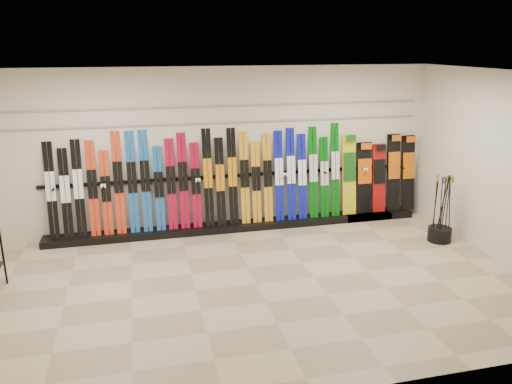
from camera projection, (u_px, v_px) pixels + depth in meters
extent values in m
plane|color=gray|center=(256.00, 284.00, 7.30)|extent=(8.00, 8.00, 0.00)
plane|color=beige|center=(224.00, 150.00, 9.20)|extent=(8.00, 0.00, 8.00)
plane|color=beige|center=(505.00, 169.00, 7.77)|extent=(0.00, 5.00, 5.00)
plane|color=silver|center=(256.00, 74.00, 6.44)|extent=(8.00, 8.00, 0.00)
cube|color=black|center=(240.00, 226.00, 9.45)|extent=(8.00, 0.40, 0.12)
cube|color=black|center=(51.00, 191.00, 8.53)|extent=(0.17, 0.27, 1.67)
cube|color=black|center=(66.00, 194.00, 8.59)|extent=(0.17, 0.25, 1.55)
cube|color=black|center=(79.00, 189.00, 8.63)|extent=(0.17, 0.28, 1.69)
cube|color=red|center=(93.00, 189.00, 8.69)|extent=(0.17, 0.27, 1.66)
cube|color=red|center=(106.00, 193.00, 8.75)|extent=(0.17, 0.24, 1.49)
cube|color=red|center=(118.00, 182.00, 8.78)|extent=(0.17, 0.30, 1.83)
cube|color=#18529B|center=(132.00, 182.00, 8.83)|extent=(0.17, 0.29, 1.80)
cube|color=#18529B|center=(145.00, 181.00, 8.88)|extent=(0.17, 0.30, 1.82)
cube|color=#18529B|center=(159.00, 189.00, 8.95)|extent=(0.17, 0.25, 1.52)
cube|color=#A00827|center=(171.00, 184.00, 9.00)|extent=(0.17, 0.27, 1.64)
cube|color=#A00827|center=(183.00, 181.00, 9.04)|extent=(0.17, 0.28, 1.73)
cube|color=#A00827|center=(196.00, 185.00, 9.10)|extent=(0.17, 0.25, 1.55)
cube|color=black|center=(208.00, 178.00, 9.14)|extent=(0.17, 0.29, 1.79)
cube|color=black|center=(220.00, 182.00, 9.20)|extent=(0.17, 0.26, 1.62)
cube|color=black|center=(232.00, 177.00, 9.24)|extent=(0.17, 0.29, 1.79)
cube|color=orange|center=(245.00, 178.00, 9.30)|extent=(0.17, 0.28, 1.70)
cube|color=orange|center=(256.00, 182.00, 9.36)|extent=(0.17, 0.25, 1.51)
cube|color=orange|center=(268.00, 178.00, 9.40)|extent=(0.17, 0.27, 1.66)
cube|color=#0C14A2|center=(279.00, 176.00, 9.45)|extent=(0.17, 0.28, 1.70)
cube|color=#0C14A2|center=(291.00, 174.00, 9.50)|extent=(0.17, 0.28, 1.74)
cube|color=#0C14A2|center=(302.00, 177.00, 9.56)|extent=(0.17, 0.26, 1.62)
cube|color=#045A0B|center=(313.00, 173.00, 9.60)|extent=(0.17, 0.28, 1.75)
cube|color=#045A0B|center=(324.00, 177.00, 9.66)|extent=(0.17, 0.25, 1.55)
cube|color=#045A0B|center=(335.00, 170.00, 9.70)|extent=(0.17, 0.29, 1.80)
cube|color=gold|center=(349.00, 175.00, 9.79)|extent=(0.28, 0.24, 1.58)
cube|color=black|center=(364.00, 178.00, 9.88)|extent=(0.32, 0.22, 1.41)
cube|color=#990C0C|center=(379.00, 178.00, 9.95)|extent=(0.27, 0.21, 1.36)
cube|color=black|center=(394.00, 173.00, 10.01)|extent=(0.28, 0.24, 1.54)
cube|color=black|center=(408.00, 173.00, 10.08)|extent=(0.29, 0.23, 1.50)
cylinder|color=black|center=(439.00, 234.00, 8.86)|extent=(0.41, 0.41, 0.25)
cylinder|color=black|center=(442.00, 209.00, 8.71)|extent=(0.12, 0.09, 1.18)
cylinder|color=black|center=(435.00, 207.00, 8.78)|extent=(0.04, 0.03, 1.18)
cylinder|color=black|center=(441.00, 210.00, 8.66)|extent=(0.06, 0.04, 1.18)
cylinder|color=black|center=(445.00, 208.00, 8.77)|extent=(0.07, 0.03, 1.18)
cylinder|color=black|center=(442.00, 210.00, 8.62)|extent=(0.04, 0.08, 1.18)
cylinder|color=black|center=(447.00, 209.00, 8.69)|extent=(0.05, 0.04, 1.18)
cylinder|color=black|center=(435.00, 207.00, 8.80)|extent=(0.10, 0.11, 1.18)
cylinder|color=black|center=(449.00, 209.00, 8.71)|extent=(0.06, 0.12, 1.18)
cube|color=gray|center=(224.00, 123.00, 9.04)|extent=(7.60, 0.02, 0.03)
cube|color=gray|center=(224.00, 106.00, 8.95)|extent=(7.60, 0.02, 0.03)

